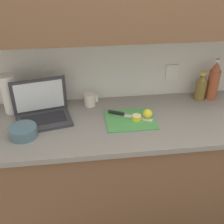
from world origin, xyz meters
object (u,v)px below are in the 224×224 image
(lemon_half_cut, at_px, (137,117))
(knife, at_px, (122,114))
(cutting_board, at_px, (130,119))
(bottle_green_soda, at_px, (214,81))
(bottle_oil_tall, at_px, (201,87))
(lemon_whole_beside, at_px, (148,114))
(measuring_cup, at_px, (90,99))
(laptop, at_px, (42,110))
(bowl_white, at_px, (23,132))
(paper_towel_roll, at_px, (10,94))

(lemon_half_cut, bearing_deg, knife, 141.30)
(cutting_board, bearing_deg, bottle_green_soda, 18.69)
(bottle_oil_tall, bearing_deg, cutting_board, -158.58)
(lemon_whole_beside, distance_m, bottle_oil_tall, 0.50)
(bottle_oil_tall, distance_m, measuring_cup, 0.81)
(cutting_board, height_order, knife, knife)
(lemon_half_cut, xyz_separation_m, measuring_cup, (-0.29, 0.24, 0.02))
(cutting_board, xyz_separation_m, bottle_green_soda, (0.65, 0.22, 0.14))
(laptop, relative_size, lemon_whole_beside, 6.27)
(measuring_cup, height_order, bowl_white, measuring_cup)
(knife, bearing_deg, cutting_board, -24.79)
(lemon_whole_beside, bearing_deg, bowl_white, -173.23)
(bottle_oil_tall, distance_m, bowl_white, 1.27)
(bowl_white, bearing_deg, lemon_whole_beside, 6.77)
(lemon_whole_beside, height_order, bottle_oil_tall, bottle_oil_tall)
(bottle_oil_tall, bearing_deg, paper_towel_roll, -179.66)
(knife, distance_m, lemon_whole_beside, 0.17)
(laptop, xyz_separation_m, bottle_oil_tall, (1.13, 0.12, 0.04))
(bottle_oil_tall, xyz_separation_m, measuring_cup, (-0.81, 0.01, -0.05))
(cutting_board, relative_size, bottle_oil_tall, 1.51)
(paper_towel_roll, bearing_deg, bottle_green_soda, 0.32)
(bottle_green_soda, xyz_separation_m, paper_towel_roll, (-1.43, -0.01, -0.01))
(lemon_whole_beside, xyz_separation_m, bottle_green_soda, (0.53, 0.22, 0.10))
(laptop, distance_m, lemon_whole_beside, 0.69)
(bowl_white, height_order, paper_towel_roll, paper_towel_roll)
(laptop, relative_size, bottle_oil_tall, 1.83)
(cutting_board, bearing_deg, lemon_whole_beside, -1.62)
(lemon_whole_beside, bearing_deg, paper_towel_roll, 166.52)
(lemon_whole_beside, height_order, bottle_green_soda, bottle_green_soda)
(lemon_whole_beside, xyz_separation_m, bowl_white, (-0.78, -0.09, -0.01))
(cutting_board, relative_size, lemon_half_cut, 5.17)
(cutting_board, bearing_deg, bottle_oil_tall, 21.42)
(laptop, height_order, bottle_oil_tall, laptop)
(knife, xyz_separation_m, lemon_whole_beside, (0.16, -0.06, 0.02))
(knife, xyz_separation_m, lemon_half_cut, (0.08, -0.07, 0.01))
(bowl_white, xyz_separation_m, paper_towel_roll, (-0.12, 0.31, 0.10))
(lemon_half_cut, relative_size, bowl_white, 0.38)
(bottle_green_soda, height_order, paper_towel_roll, bottle_green_soda)
(cutting_board, bearing_deg, lemon_half_cut, -18.62)
(bottle_green_soda, xyz_separation_m, bowl_white, (-1.31, -0.32, -0.11))
(lemon_half_cut, distance_m, bowl_white, 0.71)
(lemon_whole_beside, bearing_deg, bottle_oil_tall, 26.63)
(lemon_whole_beside, bearing_deg, cutting_board, 178.38)
(bottle_green_soda, bearing_deg, lemon_whole_beside, -157.33)
(knife, distance_m, bottle_green_soda, 0.72)
(lemon_half_cut, bearing_deg, bowl_white, -173.33)
(bottle_green_soda, xyz_separation_m, bottle_oil_tall, (-0.09, 0.00, -0.05))
(measuring_cup, bearing_deg, laptop, -157.18)
(measuring_cup, xyz_separation_m, paper_towel_roll, (-0.53, -0.02, 0.09))
(knife, bearing_deg, bottle_green_soda, 39.86)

